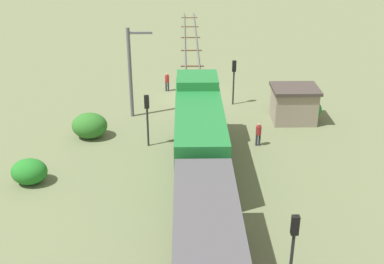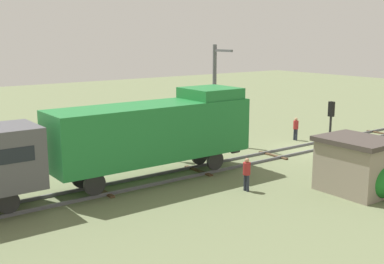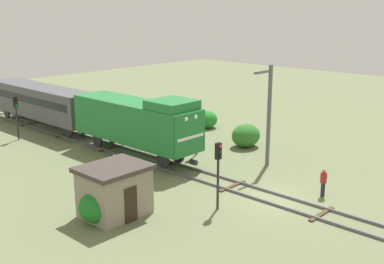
% 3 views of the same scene
% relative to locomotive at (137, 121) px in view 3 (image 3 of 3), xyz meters
% --- Properties ---
extents(ground_plane, '(109.11, 109.11, 0.00)m').
position_rel_locomotive_xyz_m(ground_plane, '(0.00, -11.92, -2.77)').
color(ground_plane, '#66704C').
extents(railway_track, '(2.40, 72.74, 0.16)m').
position_rel_locomotive_xyz_m(railway_track, '(0.00, -11.92, -2.70)').
color(railway_track, '#595960').
rests_on(railway_track, ground).
extents(locomotive, '(2.90, 11.60, 4.60)m').
position_rel_locomotive_xyz_m(locomotive, '(0.00, 0.00, 0.00)').
color(locomotive, '#1E7233').
rests_on(locomotive, railway_track).
extents(passenger_car_leading, '(2.84, 14.00, 3.66)m').
position_rel_locomotive_xyz_m(passenger_car_leading, '(0.00, 13.34, -0.25)').
color(passenger_car_leading, '#4C4C51').
rests_on(passenger_car_leading, railway_track).
extents(traffic_signal_near, '(0.32, 0.34, 3.78)m').
position_rel_locomotive_xyz_m(traffic_signal_near, '(-3.20, -10.39, -0.13)').
color(traffic_signal_near, '#262628').
rests_on(traffic_signal_near, ground).
extents(traffic_signal_mid, '(0.32, 0.34, 3.71)m').
position_rel_locomotive_xyz_m(traffic_signal_mid, '(3.40, -2.78, -0.18)').
color(traffic_signal_mid, '#262628').
rests_on(traffic_signal_mid, ground).
extents(traffic_signal_far, '(0.32, 0.34, 3.66)m').
position_rel_locomotive_xyz_m(traffic_signal_far, '(-3.60, 11.02, -0.21)').
color(traffic_signal_far, '#262628').
rests_on(traffic_signal_far, ground).
extents(worker_near_track, '(0.38, 0.38, 1.70)m').
position_rel_locomotive_xyz_m(worker_near_track, '(2.40, -13.71, -1.78)').
color(worker_near_track, '#262B38').
rests_on(worker_near_track, ground).
extents(worker_by_signal, '(0.38, 0.38, 1.70)m').
position_rel_locomotive_xyz_m(worker_by_signal, '(-4.20, -2.65, -1.78)').
color(worker_by_signal, '#262B38').
rests_on(worker_by_signal, ground).
extents(catenary_mast, '(1.94, 0.28, 7.04)m').
position_rel_locomotive_xyz_m(catenary_mast, '(4.93, -8.03, 0.99)').
color(catenary_mast, '#595960').
rests_on(catenary_mast, ground).
extents(relay_hut, '(3.50, 2.90, 2.74)m').
position_rel_locomotive_xyz_m(relay_hut, '(-7.50, -6.88, -1.38)').
color(relay_hut, gray).
rests_on(relay_hut, ground).
extents(bush_near, '(2.14, 1.75, 1.55)m').
position_rel_locomotive_xyz_m(bush_near, '(10.15, 2.11, -2.00)').
color(bush_near, '#227726').
rests_on(bush_near, ground).
extents(bush_mid, '(2.41, 1.97, 1.75)m').
position_rel_locomotive_xyz_m(bush_mid, '(-8.50, -6.97, -1.90)').
color(bush_mid, '#1E7326').
rests_on(bush_mid, ground).
extents(bush_far, '(2.52, 2.06, 1.83)m').
position_rel_locomotive_xyz_m(bush_far, '(7.65, -4.18, -1.86)').
color(bush_far, '#2D6C26').
rests_on(bush_far, ground).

